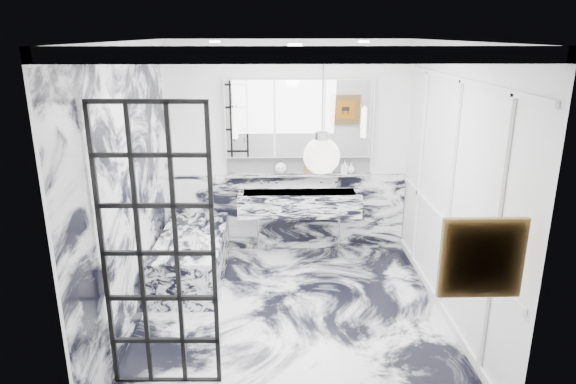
{
  "coord_description": "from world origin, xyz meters",
  "views": [
    {
      "loc": [
        -0.17,
        -4.83,
        2.88
      ],
      "look_at": [
        -0.03,
        0.5,
        1.21
      ],
      "focal_mm": 32.0,
      "sensor_mm": 36.0,
      "label": 1
    }
  ],
  "objects_px": {
    "crittall_door": "(158,253)",
    "bathtub": "(193,257)",
    "mirror_cabinet": "(299,118)",
    "trough_sink": "(299,203)"
  },
  "relations": [
    {
      "from": "trough_sink",
      "to": "bathtub",
      "type": "distance_m",
      "value": 1.55
    },
    {
      "from": "crittall_door",
      "to": "trough_sink",
      "type": "relative_size",
      "value": 1.5
    },
    {
      "from": "crittall_door",
      "to": "mirror_cabinet",
      "type": "height_order",
      "value": "crittall_door"
    },
    {
      "from": "trough_sink",
      "to": "mirror_cabinet",
      "type": "relative_size",
      "value": 0.84
    },
    {
      "from": "mirror_cabinet",
      "to": "trough_sink",
      "type": "bearing_deg",
      "value": -90.0
    },
    {
      "from": "crittall_door",
      "to": "bathtub",
      "type": "bearing_deg",
      "value": 93.67
    },
    {
      "from": "crittall_door",
      "to": "bathtub",
      "type": "height_order",
      "value": "crittall_door"
    },
    {
      "from": "crittall_door",
      "to": "mirror_cabinet",
      "type": "distance_m",
      "value": 3.12
    },
    {
      "from": "crittall_door",
      "to": "mirror_cabinet",
      "type": "xyz_separation_m",
      "value": [
        1.25,
        2.79,
        0.62
      ]
    },
    {
      "from": "trough_sink",
      "to": "mirror_cabinet",
      "type": "height_order",
      "value": "mirror_cabinet"
    }
  ]
}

